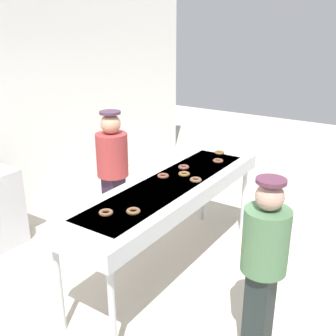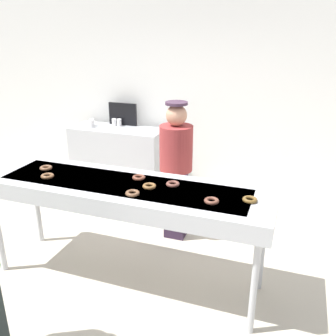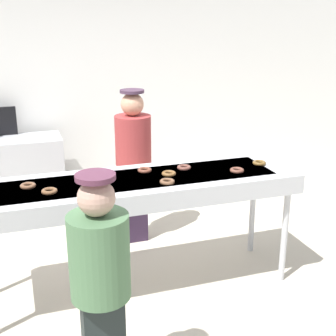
{
  "view_description": "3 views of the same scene",
  "coord_description": "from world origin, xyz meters",
  "px_view_note": "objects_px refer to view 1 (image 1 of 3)",
  "views": [
    {
      "loc": [
        -3.1,
        -2.03,
        2.54
      ],
      "look_at": [
        0.35,
        0.25,
        1.04
      ],
      "focal_mm": 42.43,
      "sensor_mm": 36.0,
      "label": 1
    },
    {
      "loc": [
        1.42,
        -2.76,
        2.35
      ],
      "look_at": [
        0.31,
        0.36,
        1.09
      ],
      "focal_mm": 39.46,
      "sensor_mm": 36.0,
      "label": 2
    },
    {
      "loc": [
        -0.94,
        -3.56,
        2.33
      ],
      "look_at": [
        0.33,
        0.2,
        1.03
      ],
      "focal_mm": 50.12,
      "sensor_mm": 36.0,
      "label": 3
    }
  ],
  "objects_px": {
    "chocolate_donut_1": "(133,211)",
    "worker_baker": "(113,168)",
    "chocolate_donut_0": "(184,167)",
    "chocolate_donut_3": "(184,174)",
    "chocolate_donut_2": "(163,176)",
    "chocolate_donut_4": "(218,161)",
    "chocolate_donut_5": "(196,180)",
    "fryer_conveyor": "(170,191)",
    "chocolate_donut_7": "(106,213)",
    "customer_waiting": "(264,260)",
    "chocolate_donut_6": "(219,153)"
  },
  "relations": [
    {
      "from": "chocolate_donut_1",
      "to": "fryer_conveyor",
      "type": "bearing_deg",
      "value": 8.67
    },
    {
      "from": "chocolate_donut_2",
      "to": "chocolate_donut_3",
      "type": "xyz_separation_m",
      "value": [
        0.17,
        -0.15,
        0.0
      ]
    },
    {
      "from": "chocolate_donut_0",
      "to": "chocolate_donut_2",
      "type": "distance_m",
      "value": 0.35
    },
    {
      "from": "chocolate_donut_3",
      "to": "chocolate_donut_5",
      "type": "bearing_deg",
      "value": -112.53
    },
    {
      "from": "chocolate_donut_2",
      "to": "worker_baker",
      "type": "relative_size",
      "value": 0.07
    },
    {
      "from": "chocolate_donut_1",
      "to": "chocolate_donut_4",
      "type": "relative_size",
      "value": 1.0
    },
    {
      "from": "chocolate_donut_1",
      "to": "chocolate_donut_2",
      "type": "distance_m",
      "value": 0.87
    },
    {
      "from": "chocolate_donut_5",
      "to": "chocolate_donut_7",
      "type": "distance_m",
      "value": 1.1
    },
    {
      "from": "chocolate_donut_5",
      "to": "chocolate_donut_6",
      "type": "distance_m",
      "value": 0.97
    },
    {
      "from": "chocolate_donut_1",
      "to": "worker_baker",
      "type": "height_order",
      "value": "worker_baker"
    },
    {
      "from": "chocolate_donut_1",
      "to": "chocolate_donut_4",
      "type": "distance_m",
      "value": 1.58
    },
    {
      "from": "chocolate_donut_0",
      "to": "chocolate_donut_6",
      "type": "distance_m",
      "value": 0.7
    },
    {
      "from": "worker_baker",
      "to": "customer_waiting",
      "type": "xyz_separation_m",
      "value": [
        -0.75,
        -2.15,
        -0.08
      ]
    },
    {
      "from": "chocolate_donut_0",
      "to": "chocolate_donut_3",
      "type": "distance_m",
      "value": 0.21
    },
    {
      "from": "chocolate_donut_2",
      "to": "chocolate_donut_3",
      "type": "height_order",
      "value": "same"
    },
    {
      "from": "worker_baker",
      "to": "chocolate_donut_4",
      "type": "bearing_deg",
      "value": 132.0
    },
    {
      "from": "chocolate_donut_3",
      "to": "chocolate_donut_6",
      "type": "height_order",
      "value": "same"
    },
    {
      "from": "chocolate_donut_1",
      "to": "customer_waiting",
      "type": "bearing_deg",
      "value": -80.93
    },
    {
      "from": "chocolate_donut_4",
      "to": "chocolate_donut_3",
      "type": "bearing_deg",
      "value": 169.9
    },
    {
      "from": "chocolate_donut_1",
      "to": "chocolate_donut_2",
      "type": "relative_size",
      "value": 1.0
    },
    {
      "from": "chocolate_donut_0",
      "to": "chocolate_donut_3",
      "type": "bearing_deg",
      "value": -147.35
    },
    {
      "from": "chocolate_donut_0",
      "to": "customer_waiting",
      "type": "xyz_separation_m",
      "value": [
        -1.0,
        -1.32,
        -0.18
      ]
    },
    {
      "from": "chocolate_donut_1",
      "to": "chocolate_donut_7",
      "type": "xyz_separation_m",
      "value": [
        -0.15,
        0.18,
        0.0
      ]
    },
    {
      "from": "chocolate_donut_6",
      "to": "chocolate_donut_4",
      "type": "bearing_deg",
      "value": -156.17
    },
    {
      "from": "customer_waiting",
      "to": "chocolate_donut_6",
      "type": "bearing_deg",
      "value": 32.54
    },
    {
      "from": "chocolate_donut_4",
      "to": "chocolate_donut_7",
      "type": "distance_m",
      "value": 1.74
    },
    {
      "from": "chocolate_donut_3",
      "to": "chocolate_donut_7",
      "type": "xyz_separation_m",
      "value": [
        -1.15,
        0.07,
        0.0
      ]
    },
    {
      "from": "fryer_conveyor",
      "to": "chocolate_donut_2",
      "type": "relative_size",
      "value": 22.35
    },
    {
      "from": "chocolate_donut_4",
      "to": "chocolate_donut_5",
      "type": "distance_m",
      "value": 0.67
    },
    {
      "from": "fryer_conveyor",
      "to": "chocolate_donut_2",
      "type": "bearing_deg",
      "value": 56.75
    },
    {
      "from": "chocolate_donut_7",
      "to": "worker_baker",
      "type": "distance_m",
      "value": 1.39
    },
    {
      "from": "chocolate_donut_7",
      "to": "chocolate_donut_2",
      "type": "bearing_deg",
      "value": 4.71
    },
    {
      "from": "chocolate_donut_6",
      "to": "chocolate_donut_7",
      "type": "distance_m",
      "value": 2.02
    },
    {
      "from": "fryer_conveyor",
      "to": "chocolate_donut_3",
      "type": "height_order",
      "value": "chocolate_donut_3"
    },
    {
      "from": "chocolate_donut_3",
      "to": "chocolate_donut_7",
      "type": "relative_size",
      "value": 1.0
    },
    {
      "from": "chocolate_donut_0",
      "to": "chocolate_donut_7",
      "type": "height_order",
      "value": "same"
    },
    {
      "from": "fryer_conveyor",
      "to": "chocolate_donut_2",
      "type": "distance_m",
      "value": 0.2
    },
    {
      "from": "chocolate_donut_4",
      "to": "chocolate_donut_6",
      "type": "height_order",
      "value": "same"
    },
    {
      "from": "chocolate_donut_4",
      "to": "customer_waiting",
      "type": "distance_m",
      "value": 1.8
    },
    {
      "from": "chocolate_donut_7",
      "to": "fryer_conveyor",
      "type": "bearing_deg",
      "value": -4.15
    },
    {
      "from": "chocolate_donut_3",
      "to": "chocolate_donut_5",
      "type": "xyz_separation_m",
      "value": [
        -0.08,
        -0.18,
        0.0
      ]
    },
    {
      "from": "chocolate_donut_5",
      "to": "chocolate_donut_6",
      "type": "height_order",
      "value": "same"
    },
    {
      "from": "worker_baker",
      "to": "chocolate_donut_1",
      "type": "bearing_deg",
      "value": 58.37
    },
    {
      "from": "chocolate_donut_4",
      "to": "customer_waiting",
      "type": "height_order",
      "value": "customer_waiting"
    },
    {
      "from": "chocolate_donut_3",
      "to": "chocolate_donut_0",
      "type": "bearing_deg",
      "value": 32.65
    },
    {
      "from": "chocolate_donut_5",
      "to": "worker_baker",
      "type": "distance_m",
      "value": 1.13
    },
    {
      "from": "chocolate_donut_2",
      "to": "chocolate_donut_4",
      "type": "relative_size",
      "value": 1.0
    },
    {
      "from": "chocolate_donut_0",
      "to": "chocolate_donut_4",
      "type": "bearing_deg",
      "value": -28.35
    },
    {
      "from": "fryer_conveyor",
      "to": "chocolate_donut_1",
      "type": "distance_m",
      "value": 0.75
    },
    {
      "from": "fryer_conveyor",
      "to": "chocolate_donut_5",
      "type": "xyz_separation_m",
      "value": [
        0.19,
        -0.19,
        0.1
      ]
    }
  ]
}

